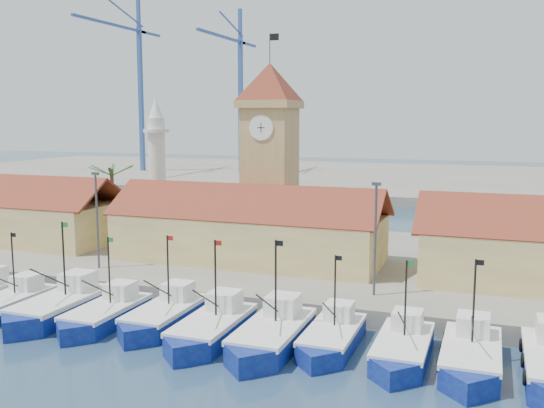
% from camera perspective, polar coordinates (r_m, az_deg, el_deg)
% --- Properties ---
extents(ground, '(400.00, 400.00, 0.00)m').
position_cam_1_polar(ground, '(44.04, -12.30, -12.65)').
color(ground, navy).
rests_on(ground, ground).
extents(quay, '(140.00, 32.00, 1.50)m').
position_cam_1_polar(quay, '(64.47, -0.82, -5.11)').
color(quay, gray).
rests_on(quay, ground).
extents(terminal, '(240.00, 80.00, 2.00)m').
position_cam_1_polar(terminal, '(147.07, 11.22, 2.26)').
color(terminal, gray).
rests_on(terminal, ground).
extents(boat_1, '(3.28, 8.99, 6.80)m').
position_cam_1_polar(boat_1, '(53.24, -23.62, -8.70)').
color(boat_1, navy).
rests_on(boat_1, ground).
extents(boat_2, '(3.83, 10.48, 7.93)m').
position_cam_1_polar(boat_2, '(50.40, -19.51, -9.28)').
color(boat_2, navy).
rests_on(boat_2, ground).
extents(boat_3, '(3.37, 9.22, 6.98)m').
position_cam_1_polar(boat_3, '(47.95, -15.52, -10.11)').
color(boat_3, navy).
rests_on(boat_3, ground).
extents(boat_4, '(3.47, 9.52, 7.20)m').
position_cam_1_polar(boat_4, '(46.57, -10.20, -10.46)').
color(boat_4, navy).
rests_on(boat_4, ground).
extents(boat_5, '(3.58, 9.82, 7.43)m').
position_cam_1_polar(boat_5, '(43.40, -5.80, -11.73)').
color(boat_5, navy).
rests_on(boat_5, ground).
extents(boat_6, '(3.73, 10.22, 7.73)m').
position_cam_1_polar(boat_6, '(41.80, -0.10, -12.44)').
color(boat_6, navy).
rests_on(boat_6, ground).
extents(boat_7, '(3.22, 8.81, 6.67)m').
position_cam_1_polar(boat_7, '(41.95, 5.60, -12.56)').
color(boat_7, navy).
rests_on(boat_7, ground).
extents(boat_8, '(3.29, 9.00, 6.81)m').
position_cam_1_polar(boat_8, '(40.70, 12.16, -13.35)').
color(boat_8, navy).
rests_on(boat_8, ground).
extents(boat_9, '(3.49, 9.57, 7.24)m').
position_cam_1_polar(boat_9, '(40.36, 18.21, -13.69)').
color(boat_9, navy).
rests_on(boat_9, ground).
extents(hall_center, '(27.04, 10.13, 7.61)m').
position_cam_1_polar(hall_center, '(60.15, -2.19, -2.92)').
color(hall_center, '#E7D87E').
rests_on(hall_center, quay).
extents(clock_tower, '(5.80, 5.80, 22.70)m').
position_cam_1_polar(clock_tower, '(64.73, -0.21, 4.98)').
color(clock_tower, tan).
rests_on(clock_tower, quay).
extents(minaret, '(3.00, 3.00, 16.30)m').
position_cam_1_polar(minaret, '(73.18, -10.76, 3.44)').
color(minaret, silver).
rests_on(minaret, quay).
extents(palm_tree, '(5.60, 5.03, 8.39)m').
position_cam_1_polar(palm_tree, '(74.56, -14.78, 0.71)').
color(palm_tree, brown).
rests_on(palm_tree, quay).
extents(lamp_posts, '(80.70, 0.25, 9.03)m').
position_cam_1_polar(lamp_posts, '(52.30, -5.01, -1.84)').
color(lamp_posts, '#3F3F44').
rests_on(lamp_posts, quay).
extents(crane_blue_far, '(1.00, 36.08, 43.40)m').
position_cam_1_polar(crane_blue_far, '(160.15, -12.67, 11.77)').
color(crane_blue_far, '#325099').
rests_on(crane_blue_far, terminal).
extents(crane_blue_near, '(1.00, 33.37, 40.33)m').
position_cam_1_polar(crane_blue_near, '(153.78, -3.21, 11.39)').
color(crane_blue_near, '#325099').
rests_on(crane_blue_near, terminal).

